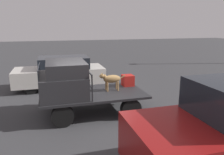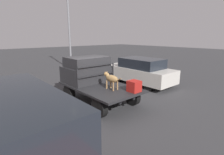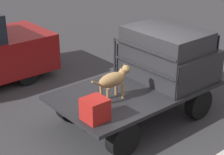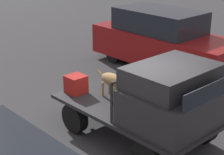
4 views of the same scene
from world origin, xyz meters
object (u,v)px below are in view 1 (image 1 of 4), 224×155
at_px(cargo_crate, 128,80).
at_px(parked_sedan, 61,72).
at_px(flatbed_truck, 93,98).
at_px(dog, 111,79).

bearing_deg(cargo_crate, parked_sedan, -52.73).
relative_size(flatbed_truck, parked_sedan, 0.83).
bearing_deg(parked_sedan, cargo_crate, 128.16).
bearing_deg(parked_sedan, flatbed_truck, 104.79).
xyz_separation_m(cargo_crate, parked_sedan, (2.48, -3.26, -0.19)).
height_order(dog, cargo_crate, dog).
distance_m(cargo_crate, parked_sedan, 4.11).
distance_m(dog, cargo_crate, 0.99).
xyz_separation_m(flatbed_truck, parked_sedan, (0.94, -3.79, 0.23)).
xyz_separation_m(flatbed_truck, cargo_crate, (-1.55, -0.52, 0.42)).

